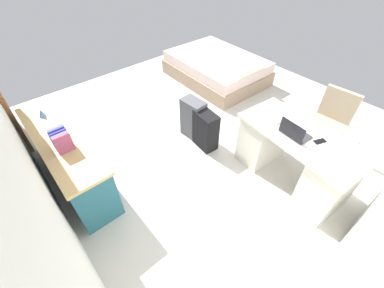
% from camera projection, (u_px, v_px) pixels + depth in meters
% --- Properties ---
extents(ground_plane, '(5.67, 5.67, 0.00)m').
position_uv_depth(ground_plane, '(206.00, 132.00, 4.04)').
color(ground_plane, beige).
extents(wall_back, '(4.67, 0.10, 2.73)m').
position_uv_depth(wall_back, '(0.00, 126.00, 2.00)').
color(wall_back, silver).
rests_on(wall_back, ground_plane).
extents(desk, '(1.50, 0.80, 0.76)m').
position_uv_depth(desk, '(293.00, 157.00, 3.09)').
color(desk, silver).
rests_on(desk, ground_plane).
extents(office_chair, '(0.52, 0.52, 0.94)m').
position_uv_depth(office_chair, '(326.00, 127.00, 3.48)').
color(office_chair, black).
rests_on(office_chair, ground_plane).
extents(credenza, '(1.80, 0.48, 0.74)m').
position_uv_depth(credenza, '(68.00, 159.00, 3.10)').
color(credenza, '#235B6B').
rests_on(credenza, ground_plane).
extents(bed, '(1.94, 1.45, 0.58)m').
position_uv_depth(bed, '(217.00, 68.00, 5.14)').
color(bed, gray).
rests_on(bed, ground_plane).
extents(suitcase_black, '(0.38, 0.25, 0.58)m').
position_uv_depth(suitcase_black, '(206.00, 130.00, 3.62)').
color(suitcase_black, black).
rests_on(suitcase_black, ground_plane).
extents(suitcase_spare_grey, '(0.37, 0.24, 0.64)m').
position_uv_depth(suitcase_spare_grey, '(193.00, 119.00, 3.78)').
color(suitcase_spare_grey, '#4C4C51').
rests_on(suitcase_spare_grey, ground_plane).
extents(laptop, '(0.33, 0.25, 0.21)m').
position_uv_depth(laptop, '(294.00, 132.00, 2.80)').
color(laptop, '#333338').
rests_on(laptop, desk).
extents(computer_mouse, '(0.07, 0.11, 0.03)m').
position_uv_depth(computer_mouse, '(278.00, 122.00, 3.00)').
color(computer_mouse, white).
rests_on(computer_mouse, desk).
extents(cell_phone_near_laptop, '(0.11, 0.15, 0.01)m').
position_uv_depth(cell_phone_near_laptop, '(320.00, 141.00, 2.76)').
color(cell_phone_near_laptop, black).
rests_on(cell_phone_near_laptop, desk).
extents(desk_lamp, '(0.16, 0.11, 0.34)m').
position_uv_depth(desk_lamp, '(355.00, 144.00, 2.37)').
color(desk_lamp, silver).
rests_on(desk_lamp, desk).
extents(book_row, '(0.20, 0.17, 0.24)m').
position_uv_depth(book_row, '(61.00, 140.00, 2.65)').
color(book_row, '#9C4469').
rests_on(book_row, credenza).
extents(figurine_small, '(0.08, 0.08, 0.11)m').
position_uv_depth(figurine_small, '(41.00, 113.00, 3.09)').
color(figurine_small, '#4C7FBF').
rests_on(figurine_small, credenza).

